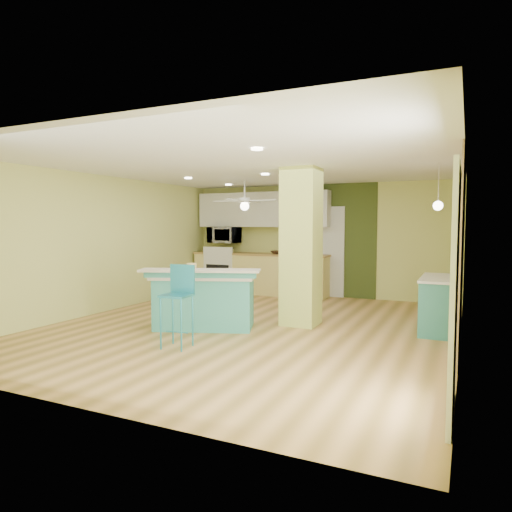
# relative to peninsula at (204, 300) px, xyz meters

# --- Properties ---
(floor) EXTENTS (6.00, 7.00, 0.01)m
(floor) POSITION_rel_peninsula_xyz_m (0.63, 0.36, -0.44)
(floor) COLOR olive
(floor) RESTS_ON ground
(ceiling) EXTENTS (6.00, 7.00, 0.01)m
(ceiling) POSITION_rel_peninsula_xyz_m (0.63, 0.36, 2.07)
(ceiling) COLOR white
(ceiling) RESTS_ON wall_back
(wall_back) EXTENTS (6.00, 0.01, 2.50)m
(wall_back) POSITION_rel_peninsula_xyz_m (0.63, 3.86, 0.81)
(wall_back) COLOR #CDD270
(wall_back) RESTS_ON floor
(wall_front) EXTENTS (6.00, 0.01, 2.50)m
(wall_front) POSITION_rel_peninsula_xyz_m (0.63, -3.15, 0.81)
(wall_front) COLOR #CDD270
(wall_front) RESTS_ON floor
(wall_left) EXTENTS (0.01, 7.00, 2.50)m
(wall_left) POSITION_rel_peninsula_xyz_m (-2.37, 0.36, 0.81)
(wall_left) COLOR #CDD270
(wall_left) RESTS_ON floor
(wall_right) EXTENTS (0.01, 7.00, 2.50)m
(wall_right) POSITION_rel_peninsula_xyz_m (3.64, 0.36, 0.81)
(wall_right) COLOR #CDD270
(wall_right) RESTS_ON floor
(wood_panel) EXTENTS (0.02, 3.40, 2.50)m
(wood_panel) POSITION_rel_peninsula_xyz_m (3.62, 0.96, 0.81)
(wood_panel) COLOR #8C6E50
(wood_panel) RESTS_ON floor
(olive_accent) EXTENTS (2.20, 0.02, 2.50)m
(olive_accent) POSITION_rel_peninsula_xyz_m (0.83, 3.84, 0.81)
(olive_accent) COLOR #39481D
(olive_accent) RESTS_ON floor
(interior_door) EXTENTS (0.82, 0.05, 2.00)m
(interior_door) POSITION_rel_peninsula_xyz_m (0.83, 3.82, 0.56)
(interior_door) COLOR silver
(interior_door) RESTS_ON floor
(french_door) EXTENTS (0.04, 1.08, 2.10)m
(french_door) POSITION_rel_peninsula_xyz_m (3.60, -1.94, 0.61)
(french_door) COLOR white
(french_door) RESTS_ON floor
(column) EXTENTS (0.55, 0.55, 2.50)m
(column) POSITION_rel_peninsula_xyz_m (1.28, 0.86, 0.81)
(column) COLOR #BECC5E
(column) RESTS_ON floor
(kitchen_run) EXTENTS (3.25, 0.63, 0.94)m
(kitchen_run) POSITION_rel_peninsula_xyz_m (-0.67, 3.56, 0.03)
(kitchen_run) COLOR #EAD87A
(kitchen_run) RESTS_ON floor
(stove) EXTENTS (0.76, 0.66, 1.08)m
(stove) POSITION_rel_peninsula_xyz_m (-1.62, 3.55, 0.02)
(stove) COLOR white
(stove) RESTS_ON floor
(upper_cabinets) EXTENTS (3.20, 0.34, 0.80)m
(upper_cabinets) POSITION_rel_peninsula_xyz_m (-0.67, 3.68, 1.51)
(upper_cabinets) COLOR silver
(upper_cabinets) RESTS_ON wall_back
(microwave) EXTENTS (0.70, 0.48, 0.39)m
(microwave) POSITION_rel_peninsula_xyz_m (-1.62, 3.56, 0.91)
(microwave) COLOR white
(microwave) RESTS_ON wall_back
(ceiling_fan) EXTENTS (1.41, 1.41, 0.61)m
(ceiling_fan) POSITION_rel_peninsula_xyz_m (-0.47, 2.36, 1.64)
(ceiling_fan) COLOR white
(ceiling_fan) RESTS_ON ceiling
(pendant_lamp) EXTENTS (0.14, 0.14, 0.69)m
(pendant_lamp) POSITION_rel_peninsula_xyz_m (3.28, 1.11, 1.45)
(pendant_lamp) COLOR silver
(pendant_lamp) RESTS_ON ceiling
(wall_decor) EXTENTS (0.03, 0.90, 0.70)m
(wall_decor) POSITION_rel_peninsula_xyz_m (3.60, 1.16, 1.11)
(wall_decor) COLOR brown
(wall_decor) RESTS_ON wood_panel
(peninsula) EXTENTS (1.89, 1.47, 0.95)m
(peninsula) POSITION_rel_peninsula_xyz_m (0.00, 0.00, 0.00)
(peninsula) COLOR teal
(peninsula) RESTS_ON floor
(bar_stool) EXTENTS (0.38, 0.38, 1.08)m
(bar_stool) POSITION_rel_peninsula_xyz_m (0.28, -1.08, 0.28)
(bar_stool) COLOR teal
(bar_stool) RESTS_ON floor
(side_counter) EXTENTS (0.54, 1.27, 0.82)m
(side_counter) POSITION_rel_peninsula_xyz_m (3.33, 1.30, -0.03)
(side_counter) COLOR teal
(side_counter) RESTS_ON floor
(fruit_bowl) EXTENTS (0.36, 0.36, 0.07)m
(fruit_bowl) POSITION_rel_peninsula_xyz_m (-0.20, 3.50, 0.54)
(fruit_bowl) COLOR #392417
(fruit_bowl) RESTS_ON kitchen_run
(canister) EXTENTS (0.15, 0.15, 0.18)m
(canister) POSITION_rel_peninsula_xyz_m (-0.21, -0.02, 0.47)
(canister) COLOR yellow
(canister) RESTS_ON peninsula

